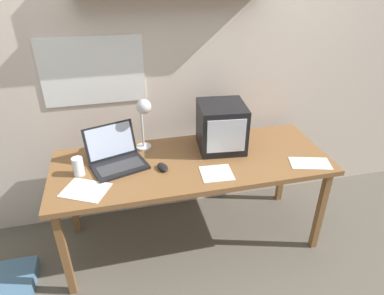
# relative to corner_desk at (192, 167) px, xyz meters

# --- Properties ---
(ground_plane) EXTENTS (12.00, 12.00, 0.00)m
(ground_plane) POSITION_rel_corner_desk_xyz_m (0.00, 0.00, -0.65)
(ground_plane) COLOR #5F584D
(back_wall) EXTENTS (5.60, 0.24, 2.60)m
(back_wall) POSITION_rel_corner_desk_xyz_m (-0.00, 0.47, 0.67)
(back_wall) COLOR beige
(back_wall) RESTS_ON ground_plane
(corner_desk) EXTENTS (1.85, 0.71, 0.71)m
(corner_desk) POSITION_rel_corner_desk_xyz_m (0.00, 0.00, 0.00)
(corner_desk) COLOR brown
(corner_desk) RESTS_ON ground_plane
(crt_monitor) EXTENTS (0.35, 0.36, 0.33)m
(crt_monitor) POSITION_rel_corner_desk_xyz_m (0.24, 0.13, 0.22)
(crt_monitor) COLOR black
(crt_monitor) RESTS_ON corner_desk
(laptop) EXTENTS (0.41, 0.39, 0.24)m
(laptop) POSITION_rel_corner_desk_xyz_m (-0.50, 0.08, 0.12)
(laptop) COLOR black
(laptop) RESTS_ON corner_desk
(desk_lamp) EXTENTS (0.12, 0.16, 0.39)m
(desk_lamp) POSITION_rel_corner_desk_xyz_m (-0.28, 0.20, 0.34)
(desk_lamp) COLOR silver
(desk_lamp) RESTS_ON corner_desk
(juice_glass) EXTENTS (0.07, 0.07, 0.12)m
(juice_glass) POSITION_rel_corner_desk_xyz_m (-0.73, -0.00, 0.11)
(juice_glass) COLOR white
(juice_glass) RESTS_ON corner_desk
(computer_mouse) EXTENTS (0.08, 0.12, 0.03)m
(computer_mouse) POSITION_rel_corner_desk_xyz_m (-0.21, -0.06, 0.07)
(computer_mouse) COLOR black
(computer_mouse) RESTS_ON corner_desk
(printed_handout) EXTENTS (0.32, 0.29, 0.00)m
(printed_handout) POSITION_rel_corner_desk_xyz_m (-0.69, -0.18, 0.06)
(printed_handout) COLOR white
(printed_handout) RESTS_ON corner_desk
(loose_paper_near_laptop) EXTENTS (0.21, 0.20, 0.00)m
(loose_paper_near_laptop) POSITION_rel_corner_desk_xyz_m (0.11, -0.19, 0.06)
(loose_paper_near_laptop) COLOR white
(loose_paper_near_laptop) RESTS_ON corner_desk
(open_notebook) EXTENTS (0.29, 0.21, 0.00)m
(open_notebook) POSITION_rel_corner_desk_xyz_m (0.75, -0.22, 0.06)
(open_notebook) COLOR white
(open_notebook) RESTS_ON corner_desk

